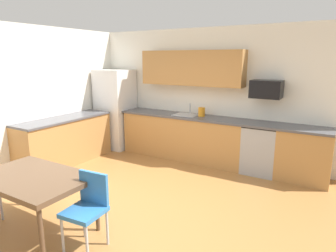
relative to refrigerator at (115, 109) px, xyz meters
The scene contains 17 objects.
ground_plane 3.24m from the refrigerator, 45.52° to the right, with size 12.00×12.00×0.00m, color #9E6B38.
wall_back 2.26m from the refrigerator, 11.16° to the left, with size 5.80×0.10×2.70m, color white.
wall_left 2.31m from the refrigerator, 101.95° to the right, with size 0.10×5.80×2.70m, color white.
cabinet_run_back 1.83m from the refrigerator, ahead, with size 2.68×0.60×0.90m, color #AD7A42.
cabinet_run_back_right 4.17m from the refrigerator, ahead, with size 0.87×0.60×0.90m, color #AD7A42.
cabinet_run_left 1.50m from the refrigerator, 94.83° to the right, with size 0.60×2.00×0.90m, color #AD7A42.
countertop_back 2.18m from the refrigerator, ahead, with size 4.80×0.64×0.04m, color #4C4C51.
countertop_left 1.43m from the refrigerator, 94.83° to the right, with size 0.64×2.00×0.04m, color #4C4C51.
upper_cabinets_back 2.13m from the refrigerator, ahead, with size 2.20×0.34×0.70m, color #AD7A42.
refrigerator is the anchor object (origin of this frame).
oven_range 3.44m from the refrigerator, ahead, with size 0.60×0.60×0.91m.
microwave 3.47m from the refrigerator, ahead, with size 0.54×0.36×0.32m, color black.
sink_basin 1.84m from the refrigerator, ahead, with size 0.48×0.40×0.14m, color #A5A8AD.
sink_faucet 1.86m from the refrigerator, ahead, with size 0.02×0.02×0.24m, color #B2B5BA.
dining_table 3.66m from the refrigerator, 65.01° to the right, with size 1.40×0.90×0.73m.
chair_near_table 3.96m from the refrigerator, 53.95° to the right, with size 0.43×0.43×0.85m.
kettle 2.18m from the refrigerator, ahead, with size 0.14×0.14×0.20m, color orange.
Camera 1 is at (2.45, -3.11, 2.09)m, focal length 31.80 mm.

